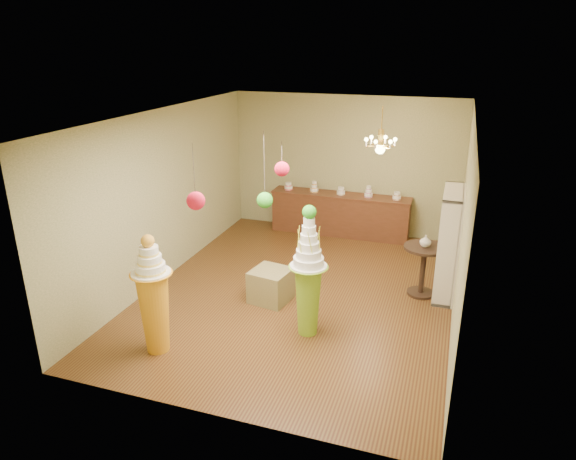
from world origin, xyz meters
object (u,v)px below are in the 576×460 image
(round_table, at_px, (423,264))
(pedestal_green, at_px, (308,284))
(sideboard, at_px, (340,214))
(pedestal_orange, at_px, (154,303))

(round_table, bearing_deg, pedestal_green, -129.78)
(round_table, bearing_deg, sideboard, 129.57)
(round_table, bearing_deg, pedestal_orange, -139.34)
(pedestal_green, relative_size, sideboard, 0.65)
(pedestal_orange, bearing_deg, pedestal_green, 30.36)
(pedestal_green, bearing_deg, pedestal_orange, -149.64)
(pedestal_orange, bearing_deg, round_table, 40.66)
(pedestal_orange, bearing_deg, sideboard, 75.38)
(pedestal_orange, xyz_separation_m, sideboard, (1.37, 5.25, -0.25))
(pedestal_green, xyz_separation_m, round_table, (1.48, 1.78, -0.23))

